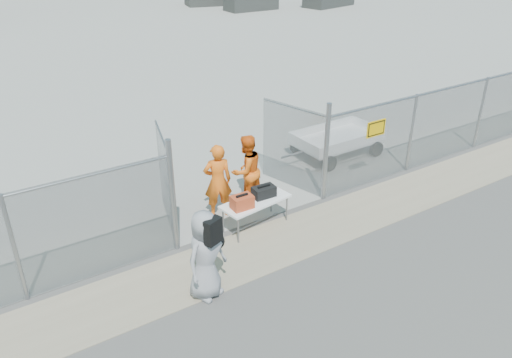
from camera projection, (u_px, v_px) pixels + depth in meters
ground at (309, 265)px, 10.09m from camera, size 160.00×160.00×0.00m
dirt_strip at (281, 241)px, 10.84m from camera, size 44.00×1.60×0.01m
chain_link_fence at (256, 179)px, 11.09m from camera, size 40.00×0.20×2.20m
folding_table at (256, 214)px, 11.23m from camera, size 1.68×0.88×0.68m
orange_bag at (242, 202)px, 10.72m from camera, size 0.47×0.32×0.29m
black_duffel at (264, 192)px, 11.18m from camera, size 0.52×0.32×0.25m
security_worker_left at (218, 181)px, 11.43m from camera, size 0.76×0.61×1.80m
security_worker_right at (246, 170)px, 11.95m from camera, size 0.97×0.81×1.78m
visitor at (205, 255)px, 8.91m from camera, size 1.01×0.83×1.76m
utility_trailer at (337, 142)px, 14.76m from camera, size 3.37×1.77×0.81m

